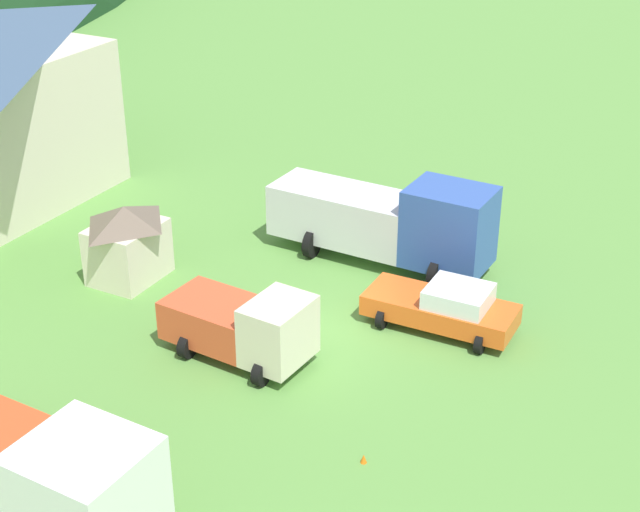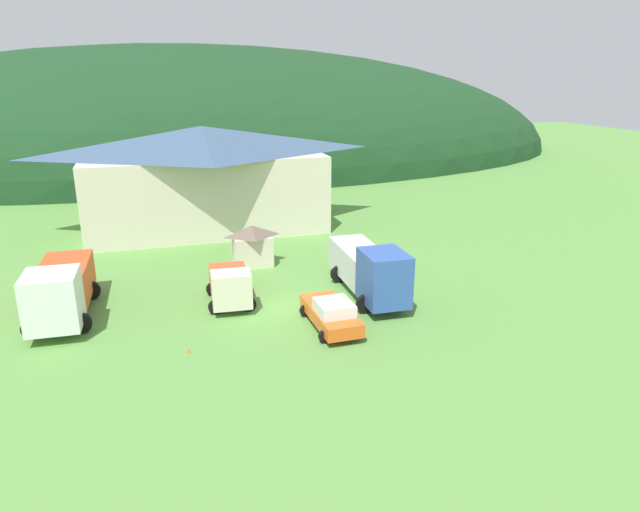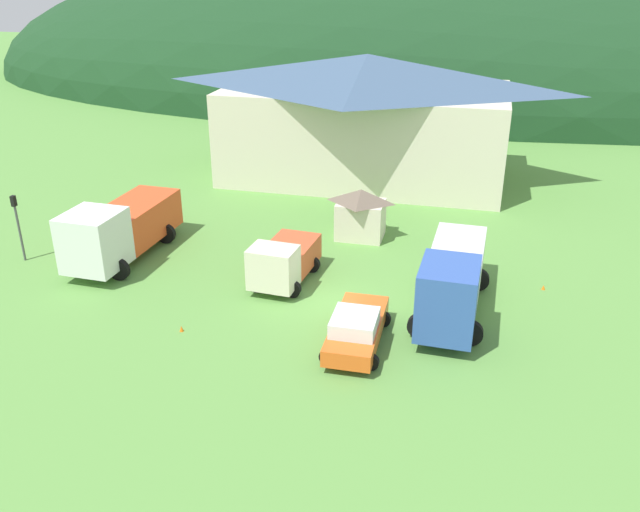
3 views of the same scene
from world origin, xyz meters
The scene contains 10 objects.
ground_plane centered at (0.00, 0.00, 0.00)m, with size 200.00×200.00×0.00m, color #5B9342.
forested_hill_backdrop centered at (0.00, 61.75, 0.00)m, with size 121.40×60.00×33.40m, color #193D1E.
depot_building centered at (-1.99, 19.46, 4.41)m, with size 20.73×11.54×8.57m.
play_shed_cream centered at (-0.13, 8.05, 1.47)m, with size 2.80×2.26×2.84m.
heavy_rig_white centered at (-11.69, 2.08, 1.74)m, with size 3.56×8.10×3.37m.
light_truck_cream centered at (-2.68, 1.48, 1.19)m, with size 2.87×4.89×2.36m.
box_truck_blue centered at (5.42, 0.17, 1.76)m, with size 3.28×8.56×3.46m.
service_pickup_orange centered at (1.87, -3.33, 0.83)m, with size 2.41×5.00×1.66m.
traffic_cone_near_pickup centered at (9.63, 3.78, 0.00)m, with size 0.36×0.36×0.46m, color orange.
traffic_cone_mid_row centered at (-5.56, -3.99, 0.00)m, with size 0.36×0.36×0.52m, color orange.
Camera 2 is at (-6.85, -29.54, 12.94)m, focal length 32.22 mm.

